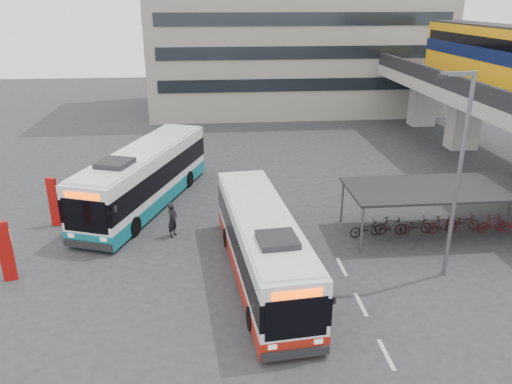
{
  "coord_description": "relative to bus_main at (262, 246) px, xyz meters",
  "views": [
    {
      "loc": [
        -3.28,
        -19.42,
        11.42
      ],
      "look_at": [
        -0.98,
        4.62,
        2.0
      ],
      "focal_mm": 35.0,
      "sensor_mm": 36.0,
      "label": 1
    }
  ],
  "objects": [
    {
      "name": "bus_main",
      "position": [
        0.0,
        0.0,
        0.0
      ],
      "size": [
        3.46,
        11.39,
        3.32
      ],
      "rotation": [
        0.0,
        0.0,
        0.09
      ],
      "color": "white",
      "rests_on": "ground"
    },
    {
      "name": "lamp_post",
      "position": [
        7.9,
        -0.57,
        3.51
      ],
      "size": [
        1.56,
        0.21,
        8.86
      ],
      "rotation": [
        0.0,
        0.0,
        0.01
      ],
      "color": "#595B60",
      "rests_on": "ground"
    },
    {
      "name": "sign_totem_north",
      "position": [
        -10.41,
        6.37,
        -0.15
      ],
      "size": [
        0.57,
        0.34,
        2.69
      ],
      "rotation": [
        0.0,
        0.0,
        -0.33
      ],
      "color": "#9A0C09",
      "rests_on": "ground"
    },
    {
      "name": "sign_totem_south",
      "position": [
        -10.86,
        0.8,
        -0.12
      ],
      "size": [
        0.59,
        0.3,
        2.76
      ],
      "rotation": [
        0.0,
        0.0,
        0.24
      ],
      "color": "#9A0C09",
      "rests_on": "ground"
    },
    {
      "name": "pedestrian",
      "position": [
        -4.1,
        4.45,
        -0.63
      ],
      "size": [
        0.69,
        0.79,
        1.83
      ],
      "primitive_type": "imported",
      "rotation": [
        0.0,
        0.0,
        1.12
      ],
      "color": "black",
      "rests_on": "ground"
    },
    {
      "name": "bus_teal",
      "position": [
        -5.9,
        8.82,
        0.17
      ],
      "size": [
        6.78,
        12.59,
        3.68
      ],
      "rotation": [
        0.0,
        0.0,
        -0.35
      ],
      "color": "white",
      "rests_on": "ground"
    },
    {
      "name": "bike_shelter",
      "position": [
        9.7,
        3.51,
        -0.18
      ],
      "size": [
        10.0,
        4.0,
        2.54
      ],
      "color": "#595B60",
      "rests_on": "ground"
    },
    {
      "name": "viaduct",
      "position": [
        18.2,
        13.25,
        4.69
      ],
      "size": [
        8.0,
        32.0,
        9.68
      ],
      "color": "gray",
      "rests_on": "ground"
    },
    {
      "name": "ground",
      "position": [
        1.2,
        0.51,
        -1.54
      ],
      "size": [
        120.0,
        120.0,
        0.0
      ],
      "primitive_type": "plane",
      "color": "#28282B",
      "rests_on": "ground"
    },
    {
      "name": "road_markings",
      "position": [
        3.7,
        -2.49,
        -1.53
      ],
      "size": [
        0.15,
        7.6,
        0.01
      ],
      "color": "beige",
      "rests_on": "ground"
    }
  ]
}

